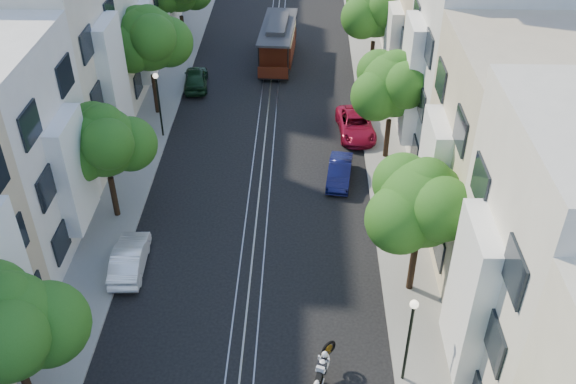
# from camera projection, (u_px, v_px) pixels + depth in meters

# --- Properties ---
(ground) EXTENTS (200.00, 200.00, 0.00)m
(ground) POSITION_uv_depth(u_px,v_px,m) (270.00, 94.00, 44.42)
(ground) COLOR black
(ground) RESTS_ON ground
(sidewalk_east) EXTENTS (2.50, 80.00, 0.12)m
(sidewalk_east) POSITION_uv_depth(u_px,v_px,m) (374.00, 94.00, 44.23)
(sidewalk_east) COLOR gray
(sidewalk_east) RESTS_ON ground
(sidewalk_west) EXTENTS (2.50, 80.00, 0.12)m
(sidewalk_west) POSITION_uv_depth(u_px,v_px,m) (166.00, 92.00, 44.53)
(sidewalk_west) COLOR gray
(sidewalk_west) RESTS_ON ground
(rail_left) EXTENTS (0.06, 80.00, 0.02)m
(rail_left) POSITION_uv_depth(u_px,v_px,m) (262.00, 93.00, 44.42)
(rail_left) COLOR gray
(rail_left) RESTS_ON ground
(rail_slot) EXTENTS (0.06, 80.00, 0.02)m
(rail_slot) POSITION_uv_depth(u_px,v_px,m) (270.00, 93.00, 44.41)
(rail_slot) COLOR gray
(rail_slot) RESTS_ON ground
(rail_right) EXTENTS (0.06, 80.00, 0.02)m
(rail_right) POSITION_uv_depth(u_px,v_px,m) (278.00, 94.00, 44.40)
(rail_right) COLOR gray
(rail_right) RESTS_ON ground
(lane_line) EXTENTS (0.08, 80.00, 0.01)m
(lane_line) POSITION_uv_depth(u_px,v_px,m) (270.00, 94.00, 44.42)
(lane_line) COLOR tan
(lane_line) RESTS_ON ground
(townhouses_east) EXTENTS (7.75, 72.00, 12.00)m
(townhouses_east) POSITION_uv_depth(u_px,v_px,m) (453.00, 24.00, 41.08)
(townhouses_east) COLOR beige
(townhouses_east) RESTS_ON ground
(townhouses_west) EXTENTS (7.75, 72.00, 11.76)m
(townhouses_west) POSITION_uv_depth(u_px,v_px,m) (86.00, 22.00, 41.62)
(townhouses_west) COLOR silver
(townhouses_west) RESTS_ON ground
(tree_e_b) EXTENTS (4.93, 4.08, 6.68)m
(tree_e_b) POSITION_uv_depth(u_px,v_px,m) (423.00, 205.00, 26.07)
(tree_e_b) COLOR black
(tree_e_b) RESTS_ON ground
(tree_e_c) EXTENTS (4.84, 3.99, 6.52)m
(tree_e_c) POSITION_uv_depth(u_px,v_px,m) (394.00, 87.00, 35.07)
(tree_e_c) COLOR black
(tree_e_c) RESTS_ON ground
(tree_e_d) EXTENTS (5.01, 4.16, 6.85)m
(tree_e_d) POSITION_uv_depth(u_px,v_px,m) (377.00, 11.00, 43.84)
(tree_e_d) COLOR black
(tree_e_d) RESTS_ON ground
(tree_w_a) EXTENTS (4.93, 4.08, 6.68)m
(tree_w_a) POSITION_uv_depth(u_px,v_px,m) (7.00, 329.00, 20.68)
(tree_w_a) COLOR black
(tree_w_a) RESTS_ON ground
(tree_w_b) EXTENTS (4.72, 3.87, 6.27)m
(tree_w_b) POSITION_uv_depth(u_px,v_px,m) (105.00, 144.00, 30.62)
(tree_w_b) COLOR black
(tree_w_b) RESTS_ON ground
(tree_w_c) EXTENTS (5.13, 4.28, 7.09)m
(tree_w_c) POSITION_uv_depth(u_px,v_px,m) (149.00, 40.00, 39.15)
(tree_w_c) COLOR black
(tree_w_c) RESTS_ON ground
(lamp_east) EXTENTS (0.32, 0.32, 4.16)m
(lamp_east) POSITION_uv_depth(u_px,v_px,m) (410.00, 329.00, 23.15)
(lamp_east) COLOR black
(lamp_east) RESTS_ON ground
(lamp_west) EXTENTS (0.32, 0.32, 4.16)m
(lamp_west) POSITION_uv_depth(u_px,v_px,m) (158.00, 96.00, 38.02)
(lamp_west) COLOR black
(lamp_west) RESTS_ON ground
(sportbike_rider) EXTENTS (0.87, 1.74, 1.38)m
(sportbike_rider) POSITION_uv_depth(u_px,v_px,m) (323.00, 365.00, 24.44)
(sportbike_rider) COLOR black
(sportbike_rider) RESTS_ON ground
(cable_car) EXTENTS (2.81, 7.65, 2.89)m
(cable_car) POSITION_uv_depth(u_px,v_px,m) (278.00, 40.00, 47.68)
(cable_car) COLOR black
(cable_car) RESTS_ON ground
(parked_car_e_mid) EXTENTS (1.66, 3.66, 1.16)m
(parked_car_e_mid) POSITION_uv_depth(u_px,v_px,m) (340.00, 172.00, 35.49)
(parked_car_e_mid) COLOR #0B0E38
(parked_car_e_mid) RESTS_ON ground
(parked_car_e_far) EXTENTS (2.46, 4.70, 1.26)m
(parked_car_e_far) POSITION_uv_depth(u_px,v_px,m) (356.00, 125.00, 39.62)
(parked_car_e_far) COLOR maroon
(parked_car_e_far) RESTS_ON ground
(parked_car_w_mid) EXTENTS (1.54, 3.95, 1.28)m
(parked_car_w_mid) POSITION_uv_depth(u_px,v_px,m) (130.00, 258.00, 29.59)
(parked_car_w_mid) COLOR white
(parked_car_w_mid) RESTS_ON ground
(parked_car_w_far) EXTENTS (2.02, 4.13, 1.36)m
(parked_car_w_far) POSITION_uv_depth(u_px,v_px,m) (196.00, 78.00, 44.85)
(parked_car_w_far) COLOR black
(parked_car_w_far) RESTS_ON ground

